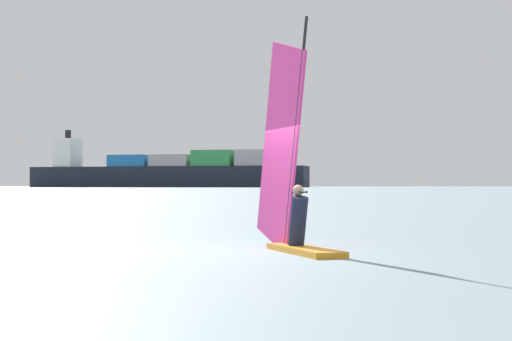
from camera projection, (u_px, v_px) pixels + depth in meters
The scene contains 3 objects.
ground_plane at pixel (266, 250), 16.33m from camera, with size 4000.00×4000.00×0.00m, color gray.
windsurfer at pixel (290, 184), 16.24m from camera, with size 2.80×3.40×4.69m.
cargo_ship at pixel (168, 171), 530.99m from camera, with size 188.93×41.78×39.01m.
Camera 1 is at (5.28, -15.49, 1.31)m, focal length 56.45 mm.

